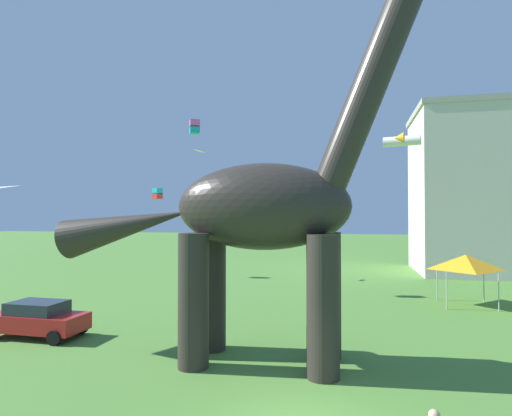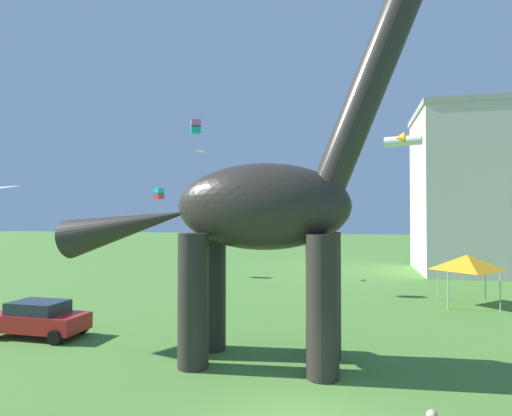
% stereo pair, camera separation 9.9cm
% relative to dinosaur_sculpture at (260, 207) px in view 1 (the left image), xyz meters
% --- Properties ---
extents(dinosaur_sculpture, '(14.91, 3.16, 15.58)m').
position_rel_dinosaur_sculpture_xyz_m(dinosaur_sculpture, '(0.00, 0.00, 0.00)').
color(dinosaur_sculpture, '#2D2823').
rests_on(dinosaur_sculpture, ground_plane).
extents(parked_sedan_left, '(4.22, 2.01, 1.55)m').
position_rel_dinosaur_sculpture_xyz_m(parked_sedan_left, '(-10.19, 1.00, -4.83)').
color(parked_sedan_left, red).
rests_on(parked_sedan_left, ground_plane).
extents(festival_canopy_tent, '(3.15, 3.15, 3.00)m').
position_rel_dinosaur_sculpture_xyz_m(festival_canopy_tent, '(9.89, 12.22, -3.09)').
color(festival_canopy_tent, '#B2B2B7').
rests_on(festival_canopy_tent, ground_plane).
extents(kite_trailing, '(0.92, 1.07, 1.18)m').
position_rel_dinosaur_sculpture_xyz_m(kite_trailing, '(-9.62, 19.80, 5.34)').
color(kite_trailing, yellow).
extents(kite_mid_center, '(2.27, 2.10, 0.64)m').
position_rel_dinosaur_sculpture_xyz_m(kite_mid_center, '(6.25, 11.80, 4.25)').
color(kite_mid_center, white).
extents(kite_high_left, '(0.89, 0.89, 0.95)m').
position_rel_dinosaur_sculpture_xyz_m(kite_high_left, '(-13.59, 19.84, 1.68)').
color(kite_high_left, '#19B2B7').
extents(kite_near_low, '(0.90, 0.90, 0.95)m').
position_rel_dinosaur_sculpture_xyz_m(kite_near_low, '(-7.53, 13.09, 5.99)').
color(kite_near_low, pink).
extents(background_building_block, '(17.28, 10.58, 15.37)m').
position_rel_dinosaur_sculpture_xyz_m(background_building_block, '(17.82, 28.14, 2.06)').
color(background_building_block, beige).
rests_on(background_building_block, ground_plane).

